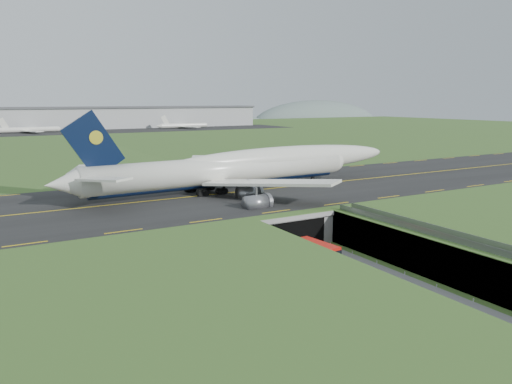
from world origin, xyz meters
TOP-DOWN VIEW (x-y plane):
  - ground at (0.00, 0.00)m, footprint 900.00×900.00m
  - airfield_deck at (0.00, 0.00)m, footprint 800.00×800.00m
  - trench_road at (0.00, -7.50)m, footprint 12.00×75.00m
  - taxiway at (0.00, 33.00)m, footprint 800.00×44.00m
  - tunnel_portal at (0.00, 16.71)m, footprint 17.00×22.30m
  - guideway at (11.00, -19.11)m, footprint 3.00×53.00m
  - jumbo_jet at (5.33, 35.99)m, footprint 87.15×57.26m
  - shuttle_tram at (-2.22, -0.67)m, footprint 3.94×8.59m
  - cargo_terminal at (-0.11, 299.41)m, footprint 320.00×67.00m
  - distant_hills at (64.38, 430.00)m, footprint 700.00×91.00m

SIDE VIEW (x-z plane):
  - distant_hills at x=64.38m, z-range -34.00..26.00m
  - ground at x=0.00m, z-range 0.00..0.00m
  - trench_road at x=0.00m, z-range 0.00..0.20m
  - shuttle_tram at x=-2.22m, z-range 0.16..3.53m
  - airfield_deck at x=0.00m, z-range 0.00..6.00m
  - tunnel_portal at x=0.00m, z-range 0.33..6.33m
  - guideway at x=11.00m, z-range 1.80..8.85m
  - taxiway at x=0.00m, z-range 6.00..6.18m
  - jumbo_jet at x=5.33m, z-range 1.60..20.57m
  - cargo_terminal at x=-0.11m, z-range 6.16..21.76m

